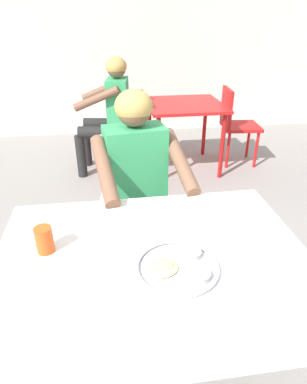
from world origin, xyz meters
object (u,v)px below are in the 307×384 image
(thali_tray, at_px, (179,267))
(table_background_red, at_px, (185,112))
(table_foreground, at_px, (154,272))
(diner_foreground, at_px, (140,180))
(drinking_cup, at_px, (44,239))
(patron_background, at_px, (109,107))
(chair_red_left, at_px, (133,128))
(chair_red_right, at_px, (235,121))
(chair_foreground, at_px, (133,195))

(thali_tray, height_order, table_background_red, thali_tray)
(table_foreground, xyz_separation_m, diner_foreground, (0.02, 0.71, 0.05))
(drinking_cup, bearing_deg, table_background_red, 64.93)
(thali_tray, distance_m, patron_background, 2.55)
(diner_foreground, bearing_deg, drinking_cup, -125.58)
(chair_red_left, bearing_deg, diner_foreground, -93.57)
(table_foreground, xyz_separation_m, patron_background, (-0.10, 2.47, 0.03))
(chair_red_right, bearing_deg, patron_background, -178.92)
(chair_red_left, bearing_deg, thali_tray, -91.11)
(chair_red_right, bearing_deg, thali_tray, -114.97)
(chair_foreground, height_order, diner_foreground, diner_foreground)
(chair_red_right, relative_size, patron_background, 0.71)
(table_foreground, relative_size, patron_background, 1.01)
(table_foreground, height_order, thali_tray, thali_tray)
(thali_tray, distance_m, chair_red_left, 2.51)
(table_foreground, xyz_separation_m, drinking_cup, (-0.41, 0.11, 0.12))
(table_foreground, distance_m, patron_background, 2.47)
(thali_tray, xyz_separation_m, drinking_cup, (-0.49, 0.18, 0.05))
(chair_foreground, height_order, chair_red_left, chair_foreground)
(diner_foreground, height_order, patron_background, diner_foreground)
(diner_foreground, bearing_deg, table_foreground, -91.68)
(diner_foreground, height_order, chair_red_right, diner_foreground)
(chair_red_left, distance_m, chair_red_right, 1.15)
(drinking_cup, bearing_deg, chair_red_right, 54.81)
(chair_red_right, height_order, patron_background, patron_background)
(patron_background, bearing_deg, drinking_cup, -97.40)
(drinking_cup, distance_m, chair_red_left, 2.40)
(table_foreground, height_order, chair_red_left, chair_red_left)
(chair_red_left, bearing_deg, chair_foreground, -95.12)
(thali_tray, xyz_separation_m, table_background_red, (0.61, 2.53, -0.13))
(chair_foreground, bearing_deg, diner_foreground, -83.42)
(chair_red_left, relative_size, patron_background, 0.71)
(drinking_cup, relative_size, table_background_red, 0.14)
(drinking_cup, bearing_deg, thali_tray, -20.03)
(thali_tray, bearing_deg, chair_foreground, 94.82)
(drinking_cup, distance_m, chair_foreground, 0.97)
(table_foreground, xyz_separation_m, chair_red_right, (1.27, 2.49, -0.19))
(thali_tray, xyz_separation_m, chair_red_right, (1.19, 2.57, -0.27))
(diner_foreground, bearing_deg, thali_tray, -85.70)
(chair_red_left, bearing_deg, chair_red_right, 3.60)
(table_foreground, relative_size, drinking_cup, 11.20)
(thali_tray, relative_size, drinking_cup, 2.81)
(table_background_red, height_order, chair_red_left, chair_red_left)
(thali_tray, bearing_deg, chair_red_left, 88.89)
(table_foreground, distance_m, diner_foreground, 0.71)
(chair_foreground, relative_size, table_background_red, 1.14)
(chair_foreground, xyz_separation_m, chair_red_right, (1.28, 1.56, -0.02))
(table_foreground, bearing_deg, chair_foreground, 90.33)
(thali_tray, xyz_separation_m, chair_foreground, (-0.08, 1.01, -0.24))
(thali_tray, bearing_deg, chair_red_right, 65.03)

